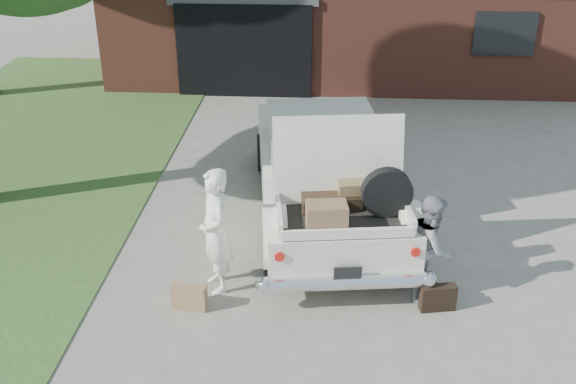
{
  "coord_description": "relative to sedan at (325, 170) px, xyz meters",
  "views": [
    {
      "loc": [
        0.51,
        -7.64,
        5.23
      ],
      "look_at": [
        0.0,
        0.6,
        1.1
      ],
      "focal_mm": 42.0,
      "sensor_mm": 36.0,
      "label": 1
    }
  ],
  "objects": [
    {
      "name": "woman_left",
      "position": [
        -1.39,
        -2.18,
        0.09
      ],
      "size": [
        0.64,
        0.75,
        1.74
      ],
      "primitive_type": "imported",
      "rotation": [
        0.0,
        0.0,
        -1.15
      ],
      "color": "white",
      "rests_on": "ground"
    },
    {
      "name": "sedan",
      "position": [
        0.0,
        0.0,
        0.0
      ],
      "size": [
        2.7,
        5.54,
        2.2
      ],
      "rotation": [
        0.0,
        0.0,
        0.13
      ],
      "color": "white",
      "rests_on": "ground"
    },
    {
      "name": "ground",
      "position": [
        -0.49,
        -2.05,
        -0.78
      ],
      "size": [
        90.0,
        90.0,
        0.0
      ],
      "primitive_type": "plane",
      "color": "gray",
      "rests_on": "ground"
    },
    {
      "name": "house",
      "position": [
        0.49,
        9.43,
        0.89
      ],
      "size": [
        12.8,
        7.8,
        3.3
      ],
      "color": "brown",
      "rests_on": "ground"
    },
    {
      "name": "woman_right",
      "position": [
        1.4,
        -2.15,
        -0.06
      ],
      "size": [
        0.66,
        0.79,
        1.44
      ],
      "primitive_type": "imported",
      "rotation": [
        0.0,
        0.0,
        1.39
      ],
      "color": "gray",
      "rests_on": "ground"
    },
    {
      "name": "suitcase_left",
      "position": [
        -1.68,
        -2.67,
        -0.61
      ],
      "size": [
        0.47,
        0.2,
        0.35
      ],
      "primitive_type": "cube",
      "rotation": [
        0.0,
        0.0,
        -0.13
      ],
      "color": "#9B734F",
      "rests_on": "ground"
    },
    {
      "name": "suitcase_right",
      "position": [
        1.49,
        -2.5,
        -0.61
      ],
      "size": [
        0.48,
        0.23,
        0.35
      ],
      "primitive_type": "cube",
      "rotation": [
        0.0,
        0.0,
        0.19
      ],
      "color": "black",
      "rests_on": "ground"
    }
  ]
}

